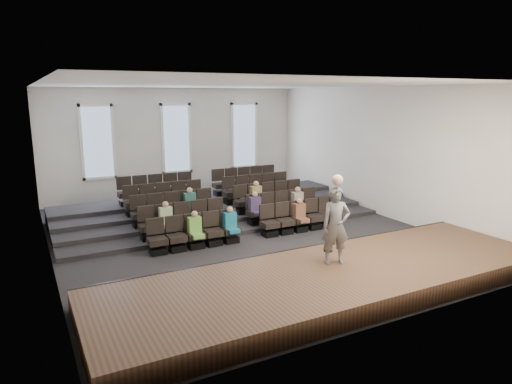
{
  "coord_description": "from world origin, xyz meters",
  "views": [
    {
      "loc": [
        -6.55,
        -13.48,
        4.68
      ],
      "look_at": [
        0.78,
        0.5,
        1.31
      ],
      "focal_mm": 32.0,
      "sensor_mm": 36.0,
      "label": 1
    }
  ],
  "objects": [
    {
      "name": "windows",
      "position": [
        0.0,
        6.95,
        2.7
      ],
      "size": [
        8.44,
        0.1,
        3.24
      ],
      "color": "white",
      "rests_on": "wall_back"
    },
    {
      "name": "ceiling",
      "position": [
        0.0,
        0.0,
        5.01
      ],
      "size": [
        12.0,
        14.0,
        0.02
      ],
      "primitive_type": "cube",
      "color": "white",
      "rests_on": "ground"
    },
    {
      "name": "stage",
      "position": [
        0.0,
        -5.1,
        0.25
      ],
      "size": [
        11.8,
        3.6,
        0.5
      ],
      "primitive_type": "cube",
      "color": "#513523",
      "rests_on": "ground"
    },
    {
      "name": "wall_back",
      "position": [
        0.0,
        7.02,
        2.5
      ],
      "size": [
        12.0,
        0.04,
        5.0
      ],
      "primitive_type": "cube",
      "color": "white",
      "rests_on": "ground"
    },
    {
      "name": "ground",
      "position": [
        0.0,
        0.0,
        0.0
      ],
      "size": [
        14.0,
        14.0,
        0.0
      ],
      "primitive_type": "plane",
      "color": "#232326",
      "rests_on": "ground"
    },
    {
      "name": "seating_rows",
      "position": [
        -0.0,
        1.54,
        0.68
      ],
      "size": [
        6.8,
        4.7,
        1.67
      ],
      "color": "black",
      "rests_on": "ground"
    },
    {
      "name": "wall_left",
      "position": [
        -6.02,
        0.0,
        2.5
      ],
      "size": [
        0.04,
        14.0,
        5.0
      ],
      "primitive_type": "cube",
      "color": "white",
      "rests_on": "ground"
    },
    {
      "name": "wall_front",
      "position": [
        0.0,
        -7.02,
        2.5
      ],
      "size": [
        12.0,
        0.04,
        5.0
      ],
      "primitive_type": "cube",
      "color": "white",
      "rests_on": "ground"
    },
    {
      "name": "risers",
      "position": [
        0.0,
        3.17,
        0.2
      ],
      "size": [
        11.8,
        4.8,
        0.6
      ],
      "color": "#232326",
      "rests_on": "ground"
    },
    {
      "name": "wall_right",
      "position": [
        6.02,
        0.0,
        2.5
      ],
      "size": [
        0.04,
        14.0,
        5.0
      ],
      "primitive_type": "cube",
      "color": "white",
      "rests_on": "ground"
    },
    {
      "name": "mic_stand",
      "position": [
        0.7,
        -3.9,
        0.95
      ],
      "size": [
        0.25,
        0.25,
        1.51
      ],
      "color": "black",
      "rests_on": "stage"
    },
    {
      "name": "speaker",
      "position": [
        0.32,
        -4.69,
        1.48
      ],
      "size": [
        0.83,
        0.67,
        1.97
      ],
      "primitive_type": "imported",
      "rotation": [
        0.0,
        0.0,
        -0.32
      ],
      "color": "#5D5B58",
      "rests_on": "stage"
    },
    {
      "name": "stage_lip",
      "position": [
        0.0,
        -3.33,
        0.25
      ],
      "size": [
        11.8,
        0.06,
        0.52
      ],
      "primitive_type": "cube",
      "color": "black",
      "rests_on": "ground"
    },
    {
      "name": "audience",
      "position": [
        0.0,
        0.32,
        0.81
      ],
      "size": [
        5.45,
        2.64,
        1.1
      ],
      "color": "#73B448",
      "rests_on": "seating_rows"
    }
  ]
}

